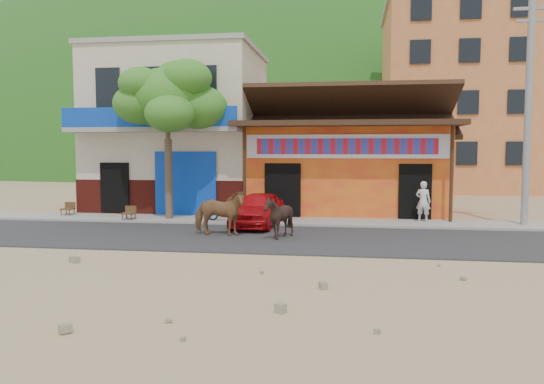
% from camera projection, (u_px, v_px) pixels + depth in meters
% --- Properties ---
extents(ground, '(120.00, 120.00, 0.00)m').
position_uv_depth(ground, '(264.00, 255.00, 13.74)').
color(ground, '#9E825B').
rests_on(ground, ground).
extents(road, '(60.00, 5.00, 0.04)m').
position_uv_depth(road, '(277.00, 238.00, 16.21)').
color(road, '#28282B').
rests_on(road, ground).
extents(sidewalk, '(60.00, 2.00, 0.12)m').
position_uv_depth(sidewalk, '(290.00, 222.00, 19.65)').
color(sidewalk, gray).
rests_on(sidewalk, ground).
extents(dance_club, '(8.00, 6.00, 3.60)m').
position_uv_depth(dance_club, '(346.00, 171.00, 23.16)').
color(dance_club, orange).
rests_on(dance_club, ground).
extents(cafe_building, '(7.00, 6.00, 7.00)m').
position_uv_depth(cafe_building, '(180.00, 133.00, 24.13)').
color(cafe_building, beige).
rests_on(cafe_building, ground).
extents(apartment_front, '(9.00, 9.00, 12.00)m').
position_uv_depth(apartment_front, '(454.00, 101.00, 35.60)').
color(apartment_front, '#CC723F').
rests_on(apartment_front, ground).
extents(hillside, '(100.00, 40.00, 24.00)m').
position_uv_depth(hillside, '(337.00, 89.00, 81.79)').
color(hillside, '#194C14').
rests_on(hillside, ground).
extents(tree, '(3.00, 3.00, 6.00)m').
position_uv_depth(tree, '(168.00, 139.00, 19.89)').
color(tree, '#2D721E').
rests_on(tree, sidewalk).
extents(utility_pole, '(0.24, 0.24, 8.00)m').
position_uv_depth(utility_pole, '(528.00, 109.00, 18.12)').
color(utility_pole, gray).
rests_on(utility_pole, sidewalk).
extents(cow_tan, '(1.73, 0.83, 1.44)m').
position_uv_depth(cow_tan, '(219.00, 213.00, 16.53)').
color(cow_tan, brown).
rests_on(cow_tan, road).
extents(cow_dark, '(1.52, 1.45, 1.31)m').
position_uv_depth(cow_dark, '(279.00, 217.00, 15.96)').
color(cow_dark, black).
rests_on(cow_dark, road).
extents(red_car, '(1.70, 3.66, 1.21)m').
position_uv_depth(red_car, '(258.00, 209.00, 18.57)').
color(red_car, red).
rests_on(red_car, road).
extents(scooter, '(1.75, 1.09, 0.87)m').
position_uv_depth(scooter, '(225.00, 209.00, 19.26)').
color(scooter, black).
rests_on(scooter, sidewalk).
extents(pedestrian, '(0.63, 0.52, 1.48)m').
position_uv_depth(pedestrian, '(423.00, 201.00, 19.23)').
color(pedestrian, silver).
rests_on(pedestrian, sidewalk).
extents(cafe_chair_left, '(0.46, 0.46, 0.94)m').
position_uv_depth(cafe_chair_left, '(67.00, 203.00, 21.18)').
color(cafe_chair_left, '#502C1A').
rests_on(cafe_chair_left, sidewalk).
extents(cafe_chair_right, '(0.44, 0.44, 0.93)m').
position_uv_depth(cafe_chair_right, '(129.00, 207.00, 19.80)').
color(cafe_chair_right, '#492E18').
rests_on(cafe_chair_right, sidewalk).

